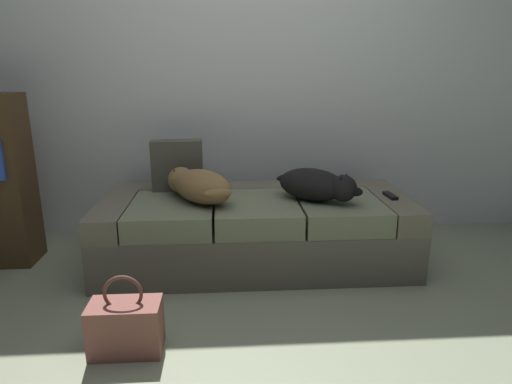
{
  "coord_description": "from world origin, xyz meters",
  "views": [
    {
      "loc": [
        -0.18,
        -1.75,
        1.25
      ],
      "look_at": [
        0.0,
        0.95,
        0.49
      ],
      "focal_mm": 31.28,
      "sensor_mm": 36.0,
      "label": 1
    }
  ],
  "objects": [
    {
      "name": "dog_dark",
      "position": [
        0.38,
        0.91,
        0.54
      ],
      "size": [
        0.54,
        0.46,
        0.2
      ],
      "color": "black",
      "rests_on": "couch"
    },
    {
      "name": "couch",
      "position": [
        0.0,
        1.0,
        0.22
      ],
      "size": [
        1.98,
        0.85,
        0.44
      ],
      "color": "#615C4F",
      "rests_on": "ground"
    },
    {
      "name": "dog_tan",
      "position": [
        -0.36,
        0.94,
        0.55
      ],
      "size": [
        0.5,
        0.52,
        0.21
      ],
      "color": "olive",
      "rests_on": "couch"
    },
    {
      "name": "back_wall",
      "position": [
        0.0,
        1.66,
        1.4
      ],
      "size": [
        6.4,
        0.1,
        2.8
      ],
      "primitive_type": "cube",
      "color": "silver",
      "rests_on": "ground"
    },
    {
      "name": "tv_remote",
      "position": [
        0.87,
        0.95,
        0.45
      ],
      "size": [
        0.05,
        0.15,
        0.02
      ],
      "primitive_type": "cube",
      "rotation": [
        0.0,
        0.0,
        0.07
      ],
      "color": "black",
      "rests_on": "couch"
    },
    {
      "name": "ground_plane",
      "position": [
        0.0,
        0.0,
        0.0
      ],
      "size": [
        10.0,
        10.0,
        0.0
      ],
      "primitive_type": "plane",
      "color": "gray"
    },
    {
      "name": "throw_pillow",
      "position": [
        -0.51,
        1.23,
        0.61
      ],
      "size": [
        0.34,
        0.13,
        0.34
      ],
      "primitive_type": "cube",
      "rotation": [
        0.0,
        0.0,
        0.04
      ],
      "color": "#4B493F",
      "rests_on": "couch"
    },
    {
      "name": "handbag",
      "position": [
        -0.65,
        0.06,
        0.13
      ],
      "size": [
        0.32,
        0.18,
        0.38
      ],
      "color": "#8F5247",
      "rests_on": "ground"
    }
  ]
}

